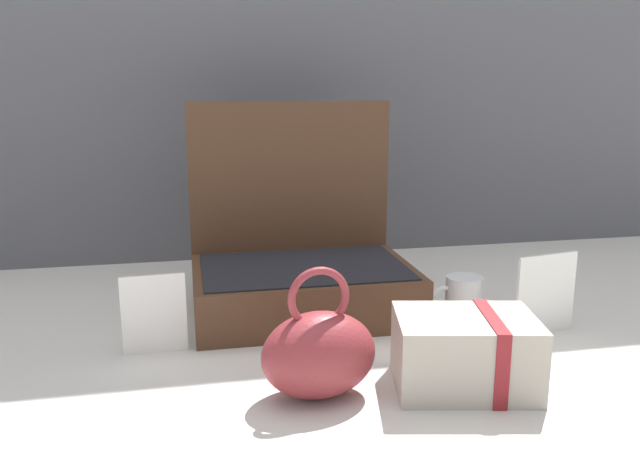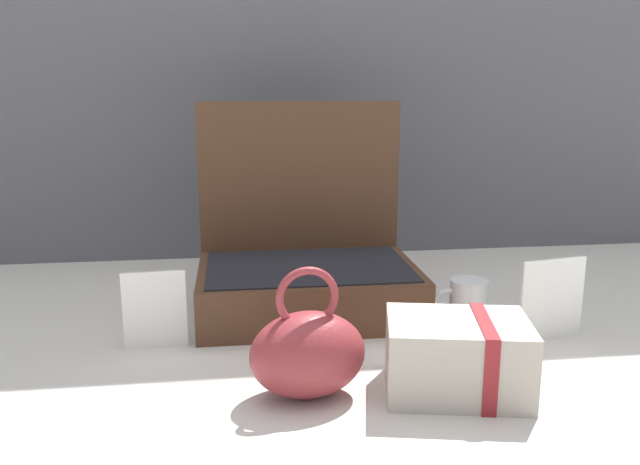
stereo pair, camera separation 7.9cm
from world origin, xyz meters
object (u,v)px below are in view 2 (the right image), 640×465
at_px(teal_pouch_handbag, 308,353).
at_px(info_card_left, 155,310).
at_px(coffee_mug, 467,305).
at_px(cream_toiletry_bag, 460,356).
at_px(poster_card_right, 552,299).
at_px(open_suitcase, 306,265).

xyz_separation_m(teal_pouch_handbag, info_card_left, (-0.23, 0.21, 0.00)).
distance_m(coffee_mug, info_card_left, 0.55).
bearing_deg(info_card_left, coffee_mug, -2.35).
bearing_deg(coffee_mug, teal_pouch_handbag, -144.99).
bearing_deg(cream_toiletry_bag, teal_pouch_handbag, 175.67).
bearing_deg(coffee_mug, poster_card_right, -26.03).
distance_m(cream_toiletry_bag, coffee_mug, 0.26).
relative_size(open_suitcase, poster_card_right, 2.88).
distance_m(open_suitcase, coffee_mug, 0.32).
height_order(cream_toiletry_bag, info_card_left, info_card_left).
relative_size(cream_toiletry_bag, poster_card_right, 1.56).
relative_size(teal_pouch_handbag, cream_toiletry_bag, 0.85).
xyz_separation_m(cream_toiletry_bag, info_card_left, (-0.45, 0.22, 0.01)).
bearing_deg(coffee_mug, info_card_left, -178.66).
distance_m(open_suitcase, teal_pouch_handbag, 0.38).
xyz_separation_m(open_suitcase, cream_toiletry_bag, (0.18, -0.39, -0.03)).
bearing_deg(coffee_mug, open_suitcase, 150.42).
bearing_deg(cream_toiletry_bag, coffee_mug, 67.82).
distance_m(open_suitcase, cream_toiletry_bag, 0.43).
height_order(cream_toiletry_bag, coffee_mug, cream_toiletry_bag).
bearing_deg(open_suitcase, teal_pouch_handbag, -95.99).
relative_size(coffee_mug, info_card_left, 0.79).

